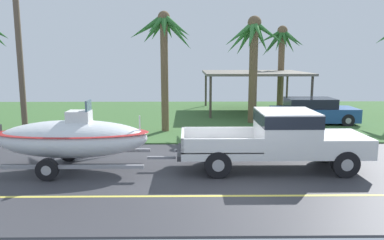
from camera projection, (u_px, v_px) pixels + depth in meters
The scene contains 9 objects.
ground at pixel (216, 125), 19.82m from camera, with size 36.00×22.00×0.11m.
pickup_truck_towing at pixel (284, 137), 11.94m from camera, with size 5.98×1.97×1.87m.
boat_on_trailer at pixel (72, 138), 11.86m from camera, with size 5.85×2.28×2.21m.
parked_sedan_near at pixel (313, 112), 19.85m from camera, with size 4.31×1.82×1.38m.
carport_awning at pixel (254, 74), 23.88m from camera, with size 6.23×5.86×2.56m.
palm_tree_near_right at pixel (253, 45), 19.56m from camera, with size 3.33×2.89×5.57m.
palm_tree_mid at pixel (281, 48), 25.70m from camera, with size 3.39×3.15×5.55m.
palm_tree_far_right at pixel (164, 39), 17.10m from camera, with size 3.04×2.84×5.54m.
utility_pole at pixel (19, 41), 15.51m from camera, with size 0.24×1.80×7.96m.
Camera 1 is at (-1.51, -11.09, 3.57)m, focal length 35.58 mm.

